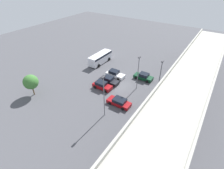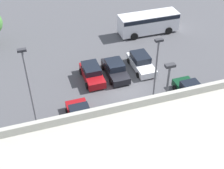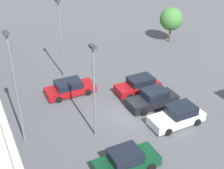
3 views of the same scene
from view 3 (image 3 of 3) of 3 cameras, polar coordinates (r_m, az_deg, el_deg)
The scene contains 10 objects.
ground_plane at distance 27.76m, azimuth 3.29°, elevation -5.34°, with size 118.33×118.33×0.00m, color #4C4C51.
parked_car_0 at distance 22.00m, azimuth 2.60°, elevation -13.79°, with size 2.18×4.55×1.62m.
parked_car_1 at distance 26.69m, azimuth 11.93°, elevation -5.64°, with size 2.19×4.71×1.64m.
parked_car_2 at distance 28.64m, azimuth 7.49°, elevation -2.59°, with size 2.19×4.69×1.63m.
parked_car_3 at distance 30.53m, azimuth 4.85°, elevation -0.19°, with size 2.13×4.39×1.63m.
parked_car_4 at distance 30.50m, azimuth -7.74°, elevation -0.63°, with size 2.23×4.78×1.43m.
lamp_post_near_aisle at distance 32.38m, azimuth -9.41°, elevation 9.15°, with size 0.70×0.35×8.23m.
lamp_post_mid_lot at distance 22.80m, azimuth -3.32°, elevation -0.22°, with size 0.70×0.35×7.71m.
lamp_post_by_overpass at distance 22.83m, azimuth -17.36°, elevation 0.28°, with size 0.70×0.35×8.98m.
tree_front_left at distance 42.73m, azimuth 10.78°, elevation 11.69°, with size 3.05×3.05×4.70m.
Camera 3 is at (-19.69, 11.57, 15.77)m, focal length 50.00 mm.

